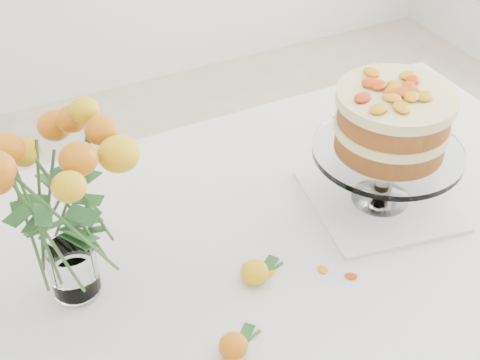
% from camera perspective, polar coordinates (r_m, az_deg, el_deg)
% --- Properties ---
extents(table, '(1.43, 0.93, 0.76)m').
position_cam_1_polar(table, '(1.50, 4.62, -6.16)').
color(table, tan).
rests_on(table, ground).
extents(napkin, '(0.35, 0.35, 0.01)m').
position_cam_1_polar(napkin, '(1.53, 11.80, -1.72)').
color(napkin, white).
rests_on(napkin, table).
extents(cake_stand, '(0.32, 0.32, 0.29)m').
position_cam_1_polar(cake_stand, '(1.41, 12.82, 4.41)').
color(cake_stand, silver).
rests_on(cake_stand, napkin).
extents(rose_vase, '(0.39, 0.39, 0.46)m').
position_cam_1_polar(rose_vase, '(1.17, -15.54, -0.31)').
color(rose_vase, silver).
rests_on(rose_vase, table).
extents(loose_rose_near, '(0.10, 0.06, 0.05)m').
position_cam_1_polar(loose_rose_near, '(1.31, 1.25, -7.87)').
color(loose_rose_near, yellow).
rests_on(loose_rose_near, table).
extents(loose_rose_far, '(0.09, 0.05, 0.04)m').
position_cam_1_polar(loose_rose_far, '(1.20, -0.56, -13.97)').
color(loose_rose_far, '#D2690A').
rests_on(loose_rose_far, table).
extents(stray_petal_a, '(0.03, 0.02, 0.00)m').
position_cam_1_polar(stray_petal_a, '(1.34, 2.51, -7.93)').
color(stray_petal_a, orange).
rests_on(stray_petal_a, table).
extents(stray_petal_b, '(0.03, 0.02, 0.00)m').
position_cam_1_polar(stray_petal_b, '(1.35, 7.08, -7.60)').
color(stray_petal_b, orange).
rests_on(stray_petal_b, table).
extents(stray_petal_c, '(0.03, 0.02, 0.00)m').
position_cam_1_polar(stray_petal_c, '(1.35, 9.44, -8.10)').
color(stray_petal_c, orange).
rests_on(stray_petal_c, table).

